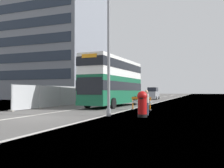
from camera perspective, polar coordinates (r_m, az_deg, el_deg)
ground at (r=14.99m, az=-15.41°, el=-7.90°), size 140.00×280.00×0.10m
double_decker_bus at (r=25.26m, az=0.49°, el=0.63°), size 3.22×10.98×4.91m
lamppost_foreground at (r=15.67m, az=-0.78°, el=9.22°), size 0.29×0.70×9.59m
red_pillar_postbox at (r=14.97m, az=7.14°, el=-4.42°), size 0.62×0.62×1.59m
roadworks_barrier at (r=20.47m, az=6.91°, el=-4.19°), size 1.73×0.68×1.10m
construction_site_fence at (r=31.64m, az=-5.47°, el=-2.68°), size 0.44×27.40×2.16m
car_oncoming_near at (r=41.34m, az=3.66°, el=-2.59°), size 2.10×4.51×1.97m
car_receding_mid at (r=46.64m, az=9.61°, el=-2.30°), size 1.96×4.27×2.29m
bare_tree_far_verge_near at (r=54.08m, az=1.04°, el=-0.88°), size 2.85×2.56×4.58m
bare_tree_far_verge_mid at (r=57.05m, az=0.08°, el=-1.09°), size 2.29×2.54×4.30m
pedestrian_at_kerb at (r=16.15m, az=8.14°, el=-4.37°), size 0.34×0.34×1.66m
backdrop_office_block at (r=53.86m, az=-15.18°, el=9.96°), size 22.47×15.83×24.80m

